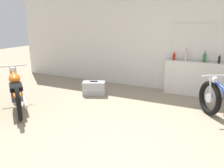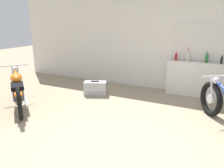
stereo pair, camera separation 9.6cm
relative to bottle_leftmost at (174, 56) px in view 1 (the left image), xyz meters
name	(u,v)px [view 1 (the left image)]	position (x,y,z in m)	size (l,w,h in m)	color
ground_plane	(125,152)	(-0.10, -3.15, -0.96)	(24.00, 24.00, 0.00)	gray
wall_back	(174,39)	(-0.07, 0.16, 0.44)	(10.00, 0.07, 2.80)	silver
sill_counter	(193,78)	(0.52, -0.01, -0.53)	(1.40, 0.28, 0.87)	silver
bottle_leftmost	(174,56)	(0.00, 0.00, 0.00)	(0.07, 0.07, 0.22)	maroon
bottle_left_center	(186,55)	(0.29, -0.01, 0.04)	(0.08, 0.08, 0.31)	#B7B2A8
bottle_center	(205,57)	(0.73, 0.01, 0.02)	(0.07, 0.07, 0.26)	#23662D
bottle_right_center	(219,59)	(1.05, -0.02, 0.00)	(0.06, 0.06, 0.22)	black
motorcycle_orange	(16,89)	(-2.88, -2.54, -0.55)	(1.64, 1.36, 0.85)	black
hard_case_silver	(94,88)	(-1.78, -1.08, -0.79)	(0.63, 0.48, 0.37)	#9E9EA3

